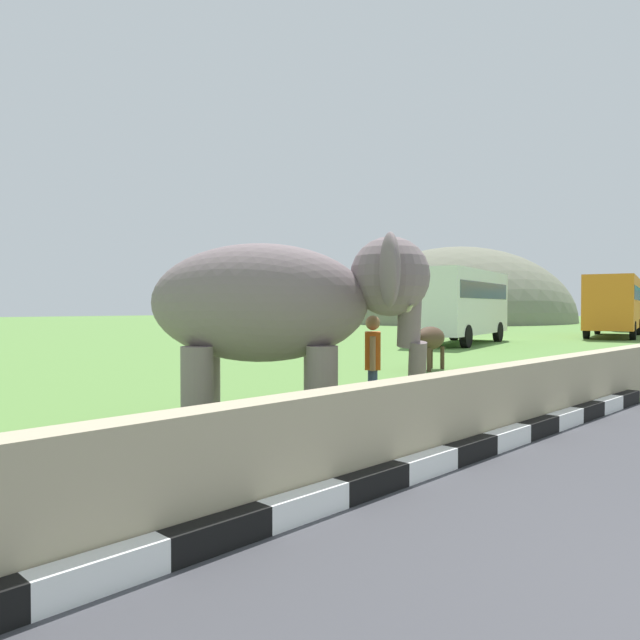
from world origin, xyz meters
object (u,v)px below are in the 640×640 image
(bus_white, at_px, (460,301))
(bus_orange, at_px, (614,302))
(elephant, at_px, (287,305))
(person_handler, at_px, (373,362))
(cow_near, at_px, (429,339))

(bus_white, xyz_separation_m, bus_orange, (12.21, -3.00, 0.00))
(elephant, height_order, person_handler, elephant)
(person_handler, distance_m, bus_white, 20.48)
(person_handler, bearing_deg, cow_near, 27.64)
(person_handler, xyz_separation_m, bus_orange, (30.34, 6.43, 1.16))
(person_handler, xyz_separation_m, cow_near, (7.00, 3.67, -0.06))
(bus_orange, bearing_deg, bus_white, 166.18)
(person_handler, relative_size, bus_white, 0.19)
(elephant, xyz_separation_m, person_handler, (1.41, -0.45, -0.89))
(bus_white, relative_size, bus_orange, 0.88)
(person_handler, height_order, cow_near, person_handler)
(elephant, relative_size, person_handler, 2.34)
(elephant, relative_size, cow_near, 2.01)
(elephant, xyz_separation_m, bus_orange, (31.75, 5.98, 0.27))
(elephant, bearing_deg, person_handler, -17.61)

